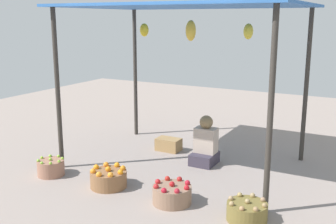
% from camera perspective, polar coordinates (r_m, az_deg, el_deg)
% --- Properties ---
extents(ground_plane, '(14.00, 14.00, 0.00)m').
position_cam_1_polar(ground_plane, '(6.62, 2.28, -7.11)').
color(ground_plane, gray).
extents(market_stall_structure, '(3.50, 2.42, 2.46)m').
position_cam_1_polar(market_stall_structure, '(6.23, 2.52, 13.02)').
color(market_stall_structure, '#38332D').
rests_on(market_stall_structure, ground).
extents(vendor_person, '(0.36, 0.44, 0.78)m').
position_cam_1_polar(vendor_person, '(6.54, 5.19, -4.64)').
color(vendor_person, '#3A3341').
rests_on(vendor_person, ground).
extents(basket_limes, '(0.39, 0.39, 0.27)m').
position_cam_1_polar(basket_limes, '(6.34, -15.92, -7.41)').
color(basket_limes, '#9C6C56').
rests_on(basket_limes, ground).
extents(basket_oranges, '(0.50, 0.50, 0.29)m').
position_cam_1_polar(basket_oranges, '(5.76, -8.24, -9.08)').
color(basket_oranges, brown).
rests_on(basket_oranges, ground).
extents(basket_red_apples, '(0.49, 0.49, 0.28)m').
position_cam_1_polar(basket_red_apples, '(5.23, 0.56, -11.29)').
color(basket_red_apples, '#8D6B55').
rests_on(basket_red_apples, ground).
extents(basket_potatoes, '(0.47, 0.47, 0.26)m').
position_cam_1_polar(basket_potatoes, '(4.92, 10.89, -13.34)').
color(basket_potatoes, brown).
rests_on(basket_potatoes, ground).
extents(wooden_crate_near_vendor, '(0.41, 0.27, 0.22)m').
position_cam_1_polar(wooden_crate_near_vendor, '(7.20, 0.08, -4.51)').
color(wooden_crate_near_vendor, '#9F7A4B').
rests_on(wooden_crate_near_vendor, ground).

